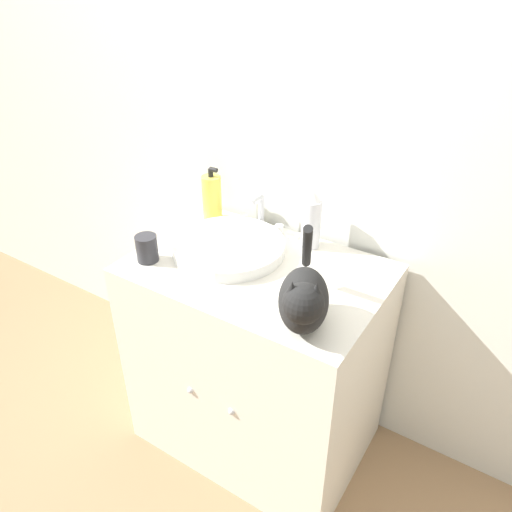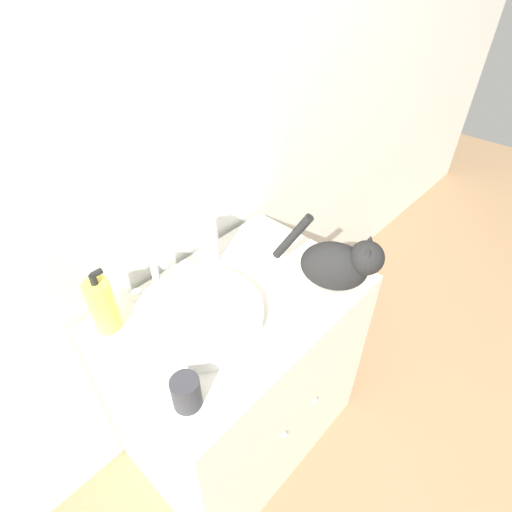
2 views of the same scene
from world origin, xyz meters
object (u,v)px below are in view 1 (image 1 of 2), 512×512
object	(u,v)px
cat	(304,299)
cup	(147,248)
soap_bottle	(212,197)
spray_bottle	(311,220)

from	to	relation	value
cat	cup	bearing A→B (deg)	-118.65
soap_bottle	cup	bearing A→B (deg)	-89.98
cat	soap_bottle	xyz separation A→B (m)	(-0.61, 0.40, -0.01)
cup	spray_bottle	bearing A→B (deg)	42.40
spray_bottle	cup	size ratio (longest dim) A/B	2.29
soap_bottle	spray_bottle	bearing A→B (deg)	2.11
cat	soap_bottle	size ratio (longest dim) A/B	1.62
soap_bottle	cup	size ratio (longest dim) A/B	2.31
spray_bottle	cat	bearing A→B (deg)	-65.44
spray_bottle	cup	bearing A→B (deg)	-137.60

